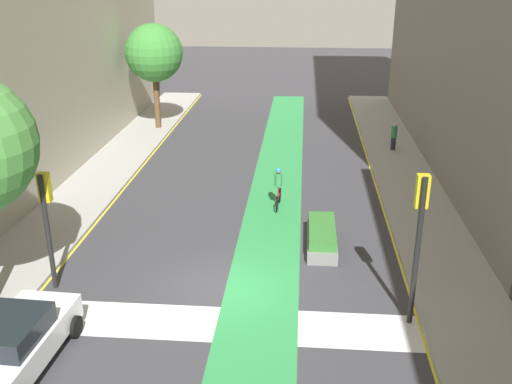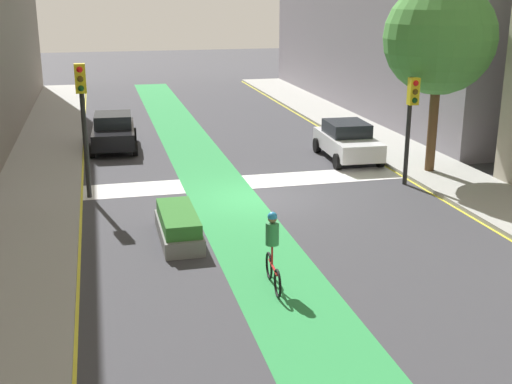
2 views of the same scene
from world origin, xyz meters
name	(u,v)px [view 2 (image 2 of 2)]	position (x,y,z in m)	size (l,w,h in m)	color
ground_plane	(260,198)	(0.00, 0.00, 0.00)	(120.00, 120.00, 0.00)	#38383D
bike_lane_paint	(225,200)	(1.21, 0.00, 0.00)	(2.40, 60.00, 0.01)	#2D8C47
crosswalk_band	(247,182)	(0.00, -2.00, 0.00)	(12.00, 1.80, 0.01)	silver
sidewalk_left	(457,181)	(-7.50, 0.00, 0.07)	(3.00, 60.00, 0.15)	#9E9E99
curb_stripe_left	(419,186)	(-6.00, 0.00, 0.01)	(0.16, 60.00, 0.01)	yellow
sidewalk_right	(31,212)	(7.50, 0.00, 0.07)	(3.00, 60.00, 0.15)	#9E9E99
curb_stripe_right	(80,210)	(6.00, 0.00, 0.01)	(0.16, 60.00, 0.01)	yellow
traffic_signal_near_right	(83,106)	(5.69, -1.31, 3.19)	(0.35, 0.52, 4.57)	black
traffic_signal_near_left	(411,110)	(-5.58, -0.23, 2.76)	(0.35, 0.52, 3.92)	black
car_black_right_near	(114,131)	(4.60, -8.68, 0.80)	(2.18, 4.28, 1.57)	black
car_white_left_near	(347,141)	(-4.88, -4.41, 0.80)	(2.18, 4.28, 1.57)	silver
cyclist_in_lane	(273,248)	(1.41, 6.95, 0.97)	(0.32, 1.73, 1.86)	black
street_tree_near	(440,39)	(-7.14, -1.46, 5.13)	(4.13, 4.13, 7.07)	brown
median_planter	(178,226)	(3.21, 3.32, 0.40)	(1.08, 3.03, 0.85)	slate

